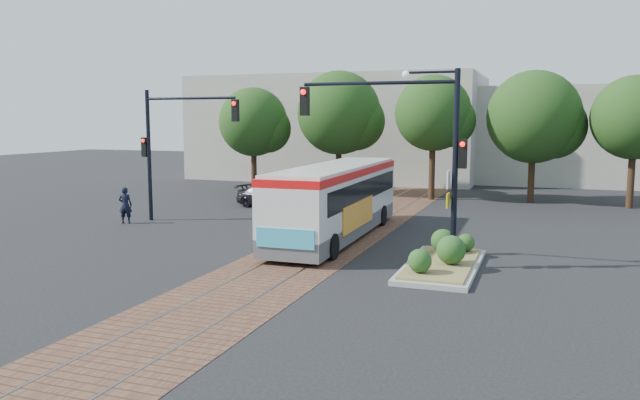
{
  "coord_description": "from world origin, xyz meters",
  "views": [
    {
      "loc": [
        7.74,
        -20.35,
        4.66
      ],
      "look_at": [
        -0.35,
        1.92,
        1.6
      ],
      "focal_mm": 35.0,
      "sensor_mm": 36.0,
      "label": 1
    }
  ],
  "objects_px": {
    "signal_pole_main": "(416,136)",
    "signal_pole_left": "(169,137)",
    "city_bus": "(337,197)",
    "officer": "(125,205)",
    "parked_car": "(271,197)",
    "traffic_island": "(443,258)"
  },
  "relations": [
    {
      "from": "officer",
      "to": "parked_car",
      "type": "bearing_deg",
      "value": -139.91
    },
    {
      "from": "signal_pole_main",
      "to": "officer",
      "type": "distance_m",
      "value": 14.74
    },
    {
      "from": "signal_pole_main",
      "to": "officer",
      "type": "height_order",
      "value": "signal_pole_main"
    },
    {
      "from": "parked_car",
      "to": "city_bus",
      "type": "bearing_deg",
      "value": -127.08
    },
    {
      "from": "signal_pole_left",
      "to": "officer",
      "type": "height_order",
      "value": "signal_pole_left"
    },
    {
      "from": "signal_pole_main",
      "to": "parked_car",
      "type": "xyz_separation_m",
      "value": [
        -9.81,
        10.55,
        -3.58
      ]
    },
    {
      "from": "signal_pole_main",
      "to": "city_bus",
      "type": "bearing_deg",
      "value": 136.33
    },
    {
      "from": "signal_pole_main",
      "to": "signal_pole_left",
      "type": "distance_m",
      "value": 13.14
    },
    {
      "from": "officer",
      "to": "signal_pole_main",
      "type": "bearing_deg",
      "value": 145.94
    },
    {
      "from": "city_bus",
      "to": "officer",
      "type": "distance_m",
      "value": 10.07
    },
    {
      "from": "traffic_island",
      "to": "parked_car",
      "type": "bearing_deg",
      "value": 135.35
    },
    {
      "from": "traffic_island",
      "to": "officer",
      "type": "distance_m",
      "value": 15.31
    },
    {
      "from": "signal_pole_main",
      "to": "signal_pole_left",
      "type": "relative_size",
      "value": 1.0
    },
    {
      "from": "city_bus",
      "to": "officer",
      "type": "height_order",
      "value": "city_bus"
    },
    {
      "from": "traffic_island",
      "to": "parked_car",
      "type": "height_order",
      "value": "parked_car"
    },
    {
      "from": "signal_pole_main",
      "to": "signal_pole_left",
      "type": "height_order",
      "value": "signal_pole_main"
    },
    {
      "from": "parked_car",
      "to": "signal_pole_left",
      "type": "bearing_deg",
      "value": 169.14
    },
    {
      "from": "traffic_island",
      "to": "officer",
      "type": "height_order",
      "value": "officer"
    },
    {
      "from": "traffic_island",
      "to": "signal_pole_left",
      "type": "bearing_deg",
      "value": 159.64
    },
    {
      "from": "signal_pole_left",
      "to": "officer",
      "type": "distance_m",
      "value": 3.66
    },
    {
      "from": "signal_pole_left",
      "to": "city_bus",
      "type": "bearing_deg",
      "value": -7.68
    },
    {
      "from": "officer",
      "to": "parked_car",
      "type": "xyz_separation_m",
      "value": [
        4.08,
        6.92,
        -0.24
      ]
    }
  ]
}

